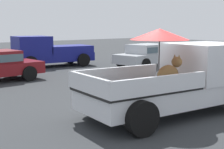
{
  "coord_description": "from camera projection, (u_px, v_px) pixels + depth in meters",
  "views": [
    {
      "loc": [
        -6.9,
        -5.52,
        2.41
      ],
      "look_at": [
        -1.18,
        1.05,
        1.1
      ],
      "focal_mm": 52.65,
      "sensor_mm": 36.0,
      "label": 1
    }
  ],
  "objects": [
    {
      "name": "parked_sedan_far",
      "position": [
        148.0,
        54.0,
        19.06
      ],
      "size": [
        4.43,
        2.25,
        1.33
      ],
      "rotation": [
        0.0,
        0.0,
        0.08
      ],
      "color": "black",
      "rests_on": "ground"
    },
    {
      "name": "pickup_truck_main",
      "position": [
        183.0,
        77.0,
        9.04
      ],
      "size": [
        5.26,
        2.81,
        2.33
      ],
      "rotation": [
        0.0,
        0.0,
        -0.14
      ],
      "color": "black",
      "rests_on": "ground"
    },
    {
      "name": "ground_plane",
      "position": [
        170.0,
        114.0,
        8.95
      ],
      "size": [
        80.0,
        80.0,
        0.0
      ],
      "primitive_type": "plane",
      "color": "#2D3033"
    },
    {
      "name": "pickup_truck_red",
      "position": [
        48.0,
        52.0,
        19.22
      ],
      "size": [
        5.02,
        2.75,
        1.8
      ],
      "rotation": [
        0.0,
        0.0,
        2.99
      ],
      "color": "black",
      "rests_on": "ground"
    }
  ]
}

